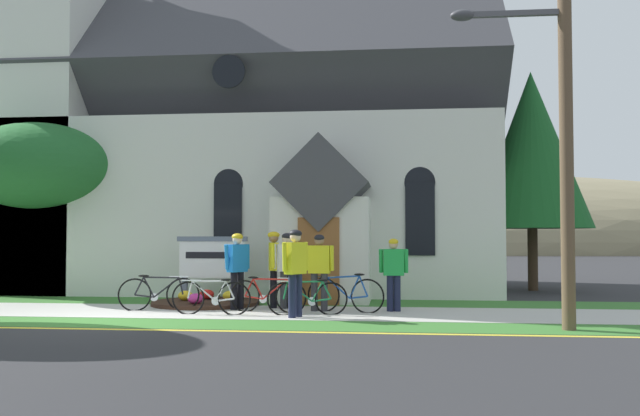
{
  "coord_description": "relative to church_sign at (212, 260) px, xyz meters",
  "views": [
    {
      "loc": [
        5.84,
        -12.91,
        1.66
      ],
      "look_at": [
        4.02,
        3.75,
        2.33
      ],
      "focal_mm": 38.88,
      "sensor_mm": 36.0,
      "label": 1
    }
  ],
  "objects": [
    {
      "name": "bicycle_silver",
      "position": [
        1.75,
        -1.92,
        -0.7
      ],
      "size": [
        1.75,
        0.38,
        0.79
      ],
      "color": "black",
      "rests_on": "ground"
    },
    {
      "name": "utility_pole",
      "position": [
        7.44,
        -4.13,
        3.4
      ],
      "size": [
        3.12,
        0.28,
        8.06
      ],
      "color": "brown",
      "rests_on": "ground"
    },
    {
      "name": "flower_bed",
      "position": [
        -0.0,
        -0.56,
        -0.99
      ],
      "size": [
        2.57,
        2.57,
        0.34
      ],
      "color": "#382319",
      "rests_on": "ground"
    },
    {
      "name": "church_lawn",
      "position": [
        0.07,
        0.37,
        -1.06
      ],
      "size": [
        24.0,
        1.91,
        0.01
      ],
      "primitive_type": "cube",
      "color": "#38722D",
      "rests_on": "ground"
    },
    {
      "name": "bicycle_yellow",
      "position": [
        3.44,
        -1.71,
        -0.68
      ],
      "size": [
        1.71,
        0.49,
        0.87
      ],
      "color": "black",
      "rests_on": "ground"
    },
    {
      "name": "cyclist_in_orange_jersey",
      "position": [
        4.47,
        -1.51,
        -0.14
      ],
      "size": [
        0.64,
        0.27,
        1.6
      ],
      "color": "#191E38",
      "rests_on": "ground"
    },
    {
      "name": "sidewalk_slab",
      "position": [
        0.07,
        -1.94,
        -1.06
      ],
      "size": [
        32.0,
        2.72,
        0.01
      ],
      "primitive_type": "cube",
      "color": "#B7B5AD",
      "rests_on": "ground"
    },
    {
      "name": "cyclist_in_white_jersey",
      "position": [
        1.73,
        -1.06,
        -0.03
      ],
      "size": [
        0.33,
        0.72,
        1.76
      ],
      "color": "black",
      "rests_on": "ground"
    },
    {
      "name": "curb_paint_stripe",
      "position": [
        0.07,
        -4.91,
        -1.07
      ],
      "size": [
        28.0,
        0.16,
        0.01
      ],
      "primitive_type": "cube",
      "color": "yellow",
      "rests_on": "ground"
    },
    {
      "name": "distant_hill",
      "position": [
        6.41,
        59.93,
        -1.07
      ],
      "size": [
        97.76,
        37.77,
        16.71
      ],
      "primitive_type": "ellipsoid",
      "color": "#847A5B",
      "rests_on": "ground"
    },
    {
      "name": "grass_verge",
      "position": [
        0.07,
        -4.03,
        -1.06
      ],
      "size": [
        32.0,
        1.46,
        0.01
      ],
      "primitive_type": "cube",
      "color": "#38722D",
      "rests_on": "ground"
    },
    {
      "name": "church_sign",
      "position": [
        0.0,
        0.0,
        0.0
      ],
      "size": [
        1.77,
        0.14,
        1.64
      ],
      "color": "slate",
      "rests_on": "ground"
    },
    {
      "name": "roadside_conifer",
      "position": [
        8.67,
        4.91,
        3.22
      ],
      "size": [
        3.63,
        3.63,
        6.71
      ],
      "color": "#3D2D1E",
      "rests_on": "ground"
    },
    {
      "name": "cyclist_in_blue_jersey",
      "position": [
        0.99,
        -1.52,
        -0.06
      ],
      "size": [
        0.46,
        0.6,
        1.71
      ],
      "color": "black",
      "rests_on": "ground"
    },
    {
      "name": "ground",
      "position": [
        -1.32,
        0.15,
        -1.07
      ],
      "size": [
        140.0,
        140.0,
        0.0
      ],
      "primitive_type": "plane",
      "color": "#2B2B2D"
    },
    {
      "name": "cyclist_in_green_jersey",
      "position": [
        2.85,
        -1.65,
        -0.08
      ],
      "size": [
        0.65,
        0.28,
        1.69
      ],
      "color": "#2D2D33",
      "rests_on": "ground"
    },
    {
      "name": "bicycle_orange",
      "position": [
        2.69,
        -2.33,
        -0.71
      ],
      "size": [
        1.68,
        0.36,
        0.77
      ],
      "color": "black",
      "rests_on": "ground"
    },
    {
      "name": "bicycle_blue",
      "position": [
        0.66,
        -2.49,
        -0.7
      ],
      "size": [
        1.72,
        0.09,
        0.78
      ],
      "color": "black",
      "rests_on": "ground"
    },
    {
      "name": "church_building",
      "position": [
        -0.35,
        5.28,
        3.49
      ],
      "size": [
        15.01,
        10.23,
        12.79
      ],
      "color": "silver",
      "rests_on": "ground"
    },
    {
      "name": "yard_deciduous_tree",
      "position": [
        -5.44,
        1.75,
        2.53
      ],
      "size": [
        4.39,
        4.39,
        4.83
      ],
      "color": "#4C3823",
      "rests_on": "ground"
    },
    {
      "name": "cyclist_in_red_jersey",
      "position": [
        2.06,
        -1.17,
        -0.05
      ],
      "size": [
        0.62,
        0.43,
        1.72
      ],
      "color": "#2D2D33",
      "rests_on": "ground"
    },
    {
      "name": "cyclist_in_yellow_jersey",
      "position": [
        2.5,
        -2.83,
        -0.01
      ],
      "size": [
        0.46,
        0.65,
        1.78
      ],
      "color": "#191E38",
      "rests_on": "ground"
    },
    {
      "name": "bicycle_red",
      "position": [
        -0.72,
        -1.83,
        -0.69
      ],
      "size": [
        1.75,
        0.43,
        0.81
      ],
      "color": "black",
      "rests_on": "ground"
    }
  ]
}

